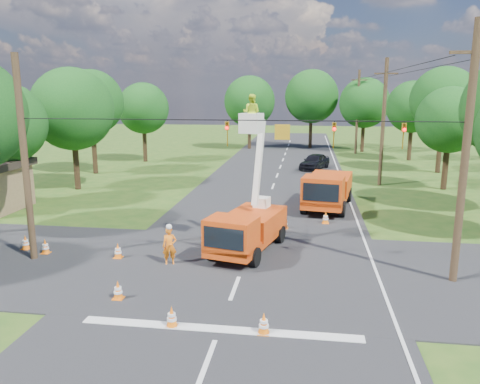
% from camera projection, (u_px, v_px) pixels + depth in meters
% --- Properties ---
extents(ground, '(140.00, 140.00, 0.00)m').
position_uv_depth(ground, '(273.00, 187.00, 37.26)').
color(ground, '#284E17').
rests_on(ground, ground).
extents(road_main, '(12.00, 100.00, 0.06)m').
position_uv_depth(road_main, '(273.00, 187.00, 37.26)').
color(road_main, black).
rests_on(road_main, ground).
extents(road_cross, '(56.00, 10.00, 0.07)m').
position_uv_depth(road_cross, '(242.00, 270.00, 19.84)').
color(road_cross, black).
rests_on(road_cross, ground).
extents(stop_bar, '(9.00, 0.45, 0.02)m').
position_uv_depth(stop_bar, '(219.00, 330.00, 14.80)').
color(stop_bar, silver).
rests_on(stop_bar, ground).
extents(edge_line, '(0.12, 90.00, 0.02)m').
position_uv_depth(edge_line, '(345.00, 189.00, 36.48)').
color(edge_line, silver).
rests_on(edge_line, ground).
extents(bucket_truck, '(3.42, 6.02, 7.31)m').
position_uv_depth(bucket_truck, '(247.00, 220.00, 21.73)').
color(bucket_truck, '#CA460E').
rests_on(bucket_truck, ground).
extents(second_truck, '(3.50, 6.87, 2.46)m').
position_uv_depth(second_truck, '(327.00, 189.00, 29.96)').
color(second_truck, '#CA460E').
rests_on(second_truck, ground).
extents(ground_worker, '(0.71, 0.58, 1.69)m').
position_uv_depth(ground_worker, '(170.00, 246.00, 20.29)').
color(ground_worker, orange).
rests_on(ground_worker, ground).
extents(distant_car, '(3.37, 4.89, 1.55)m').
position_uv_depth(distant_car, '(315.00, 161.00, 45.51)').
color(distant_car, black).
rests_on(distant_car, ground).
extents(traffic_cone_0, '(0.38, 0.38, 0.71)m').
position_uv_depth(traffic_cone_0, '(172.00, 317.00, 14.93)').
color(traffic_cone_0, orange).
rests_on(traffic_cone_0, ground).
extents(traffic_cone_1, '(0.38, 0.38, 0.71)m').
position_uv_depth(traffic_cone_1, '(264.00, 324.00, 14.50)').
color(traffic_cone_1, orange).
rests_on(traffic_cone_1, ground).
extents(traffic_cone_2, '(0.38, 0.38, 0.71)m').
position_uv_depth(traffic_cone_2, '(285.00, 223.00, 25.71)').
color(traffic_cone_2, orange).
rests_on(traffic_cone_2, ground).
extents(traffic_cone_3, '(0.38, 0.38, 0.71)m').
position_uv_depth(traffic_cone_3, '(326.00, 218.00, 26.71)').
color(traffic_cone_3, orange).
rests_on(traffic_cone_3, ground).
extents(traffic_cone_4, '(0.38, 0.38, 0.71)m').
position_uv_depth(traffic_cone_4, '(118.00, 251.00, 21.14)').
color(traffic_cone_4, orange).
rests_on(traffic_cone_4, ground).
extents(traffic_cone_5, '(0.38, 0.38, 0.71)m').
position_uv_depth(traffic_cone_5, '(45.00, 247.00, 21.73)').
color(traffic_cone_5, orange).
rests_on(traffic_cone_5, ground).
extents(traffic_cone_6, '(0.38, 0.38, 0.71)m').
position_uv_depth(traffic_cone_6, '(26.00, 242.00, 22.32)').
color(traffic_cone_6, orange).
rests_on(traffic_cone_6, ground).
extents(traffic_cone_7, '(0.38, 0.38, 0.71)m').
position_uv_depth(traffic_cone_7, '(327.00, 192.00, 33.73)').
color(traffic_cone_7, orange).
rests_on(traffic_cone_7, ground).
extents(traffic_cone_8, '(0.38, 0.38, 0.71)m').
position_uv_depth(traffic_cone_8, '(118.00, 290.00, 16.94)').
color(traffic_cone_8, orange).
rests_on(traffic_cone_8, ground).
extents(pole_right_near, '(1.80, 0.30, 10.00)m').
position_uv_depth(pole_right_near, '(465.00, 154.00, 17.59)').
color(pole_right_near, '#4C3823').
rests_on(pole_right_near, ground).
extents(pole_right_mid, '(1.80, 0.30, 10.00)m').
position_uv_depth(pole_right_mid, '(383.00, 122.00, 36.94)').
color(pole_right_mid, '#4C3823').
rests_on(pole_right_mid, ground).
extents(pole_right_far, '(1.80, 0.30, 10.00)m').
position_uv_depth(pole_right_far, '(358.00, 111.00, 56.30)').
color(pole_right_far, '#4C3823').
rests_on(pole_right_far, ground).
extents(pole_left, '(0.30, 0.30, 9.00)m').
position_uv_depth(pole_left, '(25.00, 160.00, 20.21)').
color(pole_left, '#4C3823').
rests_on(pole_left, ground).
extents(signal_span, '(18.00, 0.29, 1.07)m').
position_uv_depth(signal_span, '(298.00, 132.00, 18.29)').
color(signal_span, black).
rests_on(signal_span, ground).
extents(tree_left_c, '(5.20, 5.20, 8.06)m').
position_uv_depth(tree_left_c, '(5.00, 123.00, 29.70)').
color(tree_left_c, '#382616').
rests_on(tree_left_c, ground).
extents(tree_left_d, '(6.20, 6.20, 9.24)m').
position_uv_depth(tree_left_d, '(72.00, 109.00, 35.15)').
color(tree_left_d, '#382616').
rests_on(tree_left_d, ground).
extents(tree_left_e, '(5.80, 5.80, 9.41)m').
position_uv_depth(tree_left_e, '(91.00, 102.00, 42.10)').
color(tree_left_e, '#382616').
rests_on(tree_left_e, ground).
extents(tree_left_f, '(5.40, 5.40, 8.40)m').
position_uv_depth(tree_left_f, '(143.00, 108.00, 49.74)').
color(tree_left_f, '#382616').
rests_on(tree_left_f, ground).
extents(tree_right_c, '(5.00, 5.00, 7.83)m').
position_uv_depth(tree_right_c, '(450.00, 120.00, 35.28)').
color(tree_right_c, '#382616').
rests_on(tree_right_c, ground).
extents(tree_right_d, '(6.00, 6.00, 9.70)m').
position_uv_depth(tree_right_d, '(444.00, 100.00, 42.51)').
color(tree_right_d, '#382616').
rests_on(tree_right_d, ground).
extents(tree_right_e, '(5.60, 5.60, 8.63)m').
position_uv_depth(tree_right_e, '(413.00, 107.00, 50.58)').
color(tree_right_e, '#382616').
rests_on(tree_right_e, ground).
extents(tree_far_a, '(6.60, 6.60, 9.50)m').
position_uv_depth(tree_far_a, '(250.00, 101.00, 60.85)').
color(tree_far_a, '#382616').
rests_on(tree_far_a, ground).
extents(tree_far_b, '(7.00, 7.00, 10.32)m').
position_uv_depth(tree_far_b, '(312.00, 97.00, 61.55)').
color(tree_far_b, '#382616').
rests_on(tree_far_b, ground).
extents(tree_far_c, '(6.20, 6.20, 9.18)m').
position_uv_depth(tree_far_c, '(365.00, 103.00, 57.90)').
color(tree_far_c, '#382616').
rests_on(tree_far_c, ground).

